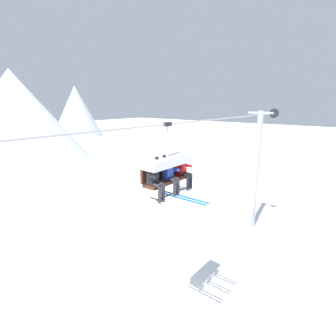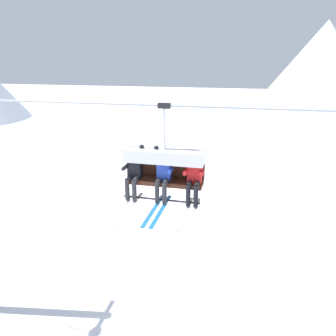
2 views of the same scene
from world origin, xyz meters
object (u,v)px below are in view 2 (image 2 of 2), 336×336
at_px(chairlift_chair, 165,161).
at_px(skier_red, 194,178).
at_px(skier_blue, 163,174).
at_px(skier_black, 133,172).

xyz_separation_m(chairlift_chair, skier_red, (0.73, -0.22, -0.29)).
xyz_separation_m(chairlift_chair, skier_blue, (-0.00, -0.21, -0.27)).
height_order(skier_blue, skier_red, skier_blue).
distance_m(skier_blue, skier_red, 0.73).
bearing_deg(skier_red, chairlift_chair, 163.11).
distance_m(chairlift_chair, skier_red, 0.82).
bearing_deg(chairlift_chair, skier_black, -163.54).
xyz_separation_m(chairlift_chair, skier_black, (-0.73, -0.21, -0.27)).
relative_size(chairlift_chair, skier_blue, 1.30).
height_order(chairlift_chair, skier_blue, chairlift_chair).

